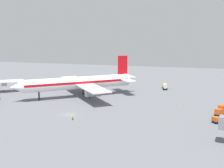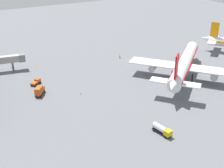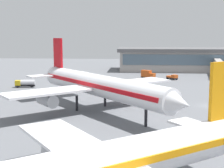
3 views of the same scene
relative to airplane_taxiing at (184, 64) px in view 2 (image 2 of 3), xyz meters
The scene contains 7 objects.
ground 27.78m from the airplane_taxiing, 165.11° to the right, with size 288.00×288.00×0.00m, color slate.
airplane_taxiing is the anchor object (origin of this frame).
pushback_tractor 58.15m from the airplane_taxiing, 112.84° to the right, with size 4.29×4.59×1.90m.
catering_truck 56.51m from the airplane_taxiing, 103.47° to the right, with size 5.65×4.82×3.30m.
fuel_truck 42.12m from the airplane_taxiing, 48.73° to the right, with size 6.53×3.04×2.50m.
ground_crew_worker 33.99m from the airplane_taxiing, 161.31° to the right, with size 0.47×0.56×1.67m.
safety_cone_near_gate 42.68m from the airplane_taxiing, 98.74° to the right, with size 0.44×0.44×0.60m, color #EA590C.
Camera 2 is at (111.99, -72.79, 50.55)m, focal length 49.63 mm.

